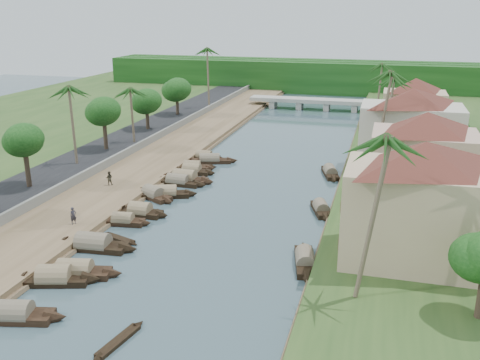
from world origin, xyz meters
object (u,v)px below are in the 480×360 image
(bridge, at_px, (313,102))
(building_near, at_px, (420,202))
(sampan_1, at_px, (55,278))
(person_near, at_px, (73,216))
(sampan_0, at_px, (12,315))

(bridge, xyz_separation_m, building_near, (18.99, -74.00, 4.66))
(sampan_1, relative_size, person_near, 4.51)
(building_near, xyz_separation_m, person_near, (-32.42, 0.07, -4.71))
(bridge, distance_m, sampan_0, 89.73)
(bridge, height_order, building_near, building_near)
(bridge, xyz_separation_m, sampan_0, (-8.88, -89.27, -1.31))
(building_near, relative_size, person_near, 8.47)
(sampan_1, bearing_deg, person_near, 97.58)
(bridge, distance_m, building_near, 76.54)
(bridge, bearing_deg, sampan_1, -96.22)
(sampan_1, bearing_deg, bridge, 67.67)
(sampan_0, relative_size, person_near, 4.74)
(building_near, height_order, sampan_0, building_near)
(building_near, height_order, person_near, building_near)
(bridge, distance_m, sampan_1, 84.23)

